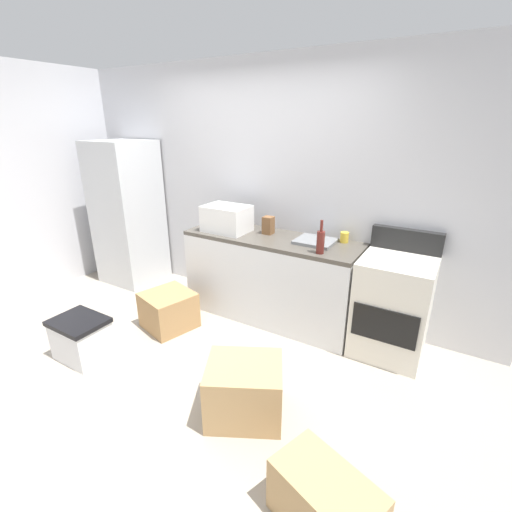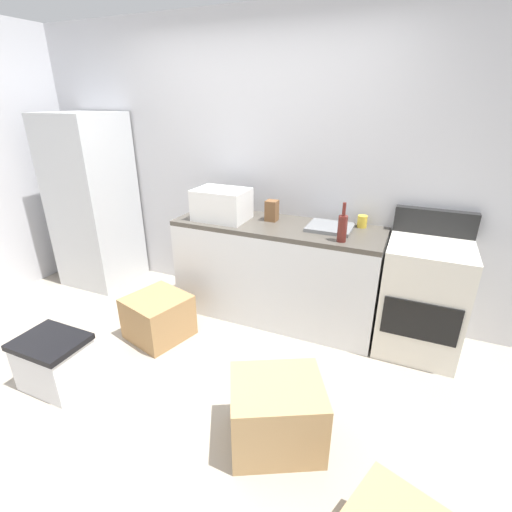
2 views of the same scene
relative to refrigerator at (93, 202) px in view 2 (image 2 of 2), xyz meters
name	(u,v)px [view 2 (image 2 of 2)]	position (x,y,z in m)	size (l,w,h in m)	color
ground_plane	(175,388)	(1.75, -1.15, -0.89)	(6.00, 6.00, 0.00)	#9E9384
wall_back	(261,168)	(1.75, 0.40, 0.41)	(5.00, 0.10, 2.60)	silver
kitchen_counter	(276,271)	(2.05, 0.05, -0.44)	(1.80, 0.60, 0.90)	silver
refrigerator	(93,202)	(0.00, 0.00, 0.00)	(0.68, 0.66, 1.77)	silver
stove_oven	(422,296)	(3.27, 0.06, -0.42)	(0.60, 0.61, 1.10)	silver
microwave	(222,204)	(1.55, -0.01, 0.15)	(0.46, 0.34, 0.27)	white
sink_basin	(330,227)	(2.49, 0.10, 0.03)	(0.36, 0.32, 0.03)	slate
wine_bottle	(342,228)	(2.64, -0.15, 0.12)	(0.07, 0.07, 0.30)	#591E19
coffee_mug	(362,221)	(2.73, 0.26, 0.06)	(0.08, 0.08, 0.10)	gold
knife_block	(272,211)	(1.97, 0.13, 0.10)	(0.10, 0.10, 0.18)	brown
cardboard_box_medium	(158,317)	(1.26, -0.67, -0.70)	(0.46, 0.46, 0.37)	#A37A4C
cardboard_box_small	(277,413)	(2.56, -1.27, -0.68)	(0.52, 0.44, 0.42)	tan
storage_bin	(55,362)	(0.96, -1.45, -0.70)	(0.46, 0.36, 0.38)	silver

